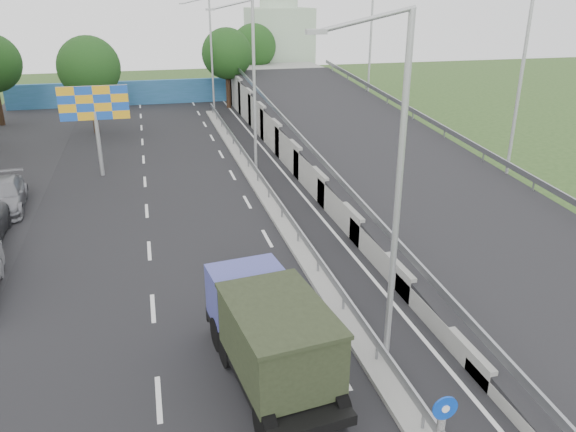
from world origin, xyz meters
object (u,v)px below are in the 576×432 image
object	(u,v)px
parked_car_d	(3,196)
billboard	(94,108)
lamp_post_near	(393,183)
lamp_post_mid	(251,80)
church	(279,41)
dump_truck	(269,332)
lamp_post_far	(209,49)
sign_bollard	(442,424)

from	to	relation	value
parked_car_d	billboard	bearing A→B (deg)	41.23
lamp_post_near	lamp_post_mid	size ratio (longest dim) A/B	1.00
lamp_post_near	parked_car_d	size ratio (longest dim) A/B	1.91
lamp_post_mid	billboard	world-z (taller)	lamp_post_mid
lamp_post_near	church	distance (m)	54.90
lamp_post_mid	dump_truck	world-z (taller)	lamp_post_mid
lamp_post_mid	parked_car_d	bearing A→B (deg)	-168.24
lamp_post_far	lamp_post_mid	bearing A→B (deg)	-90.00
sign_bollard	lamp_post_near	distance (m)	6.12
dump_truck	parked_car_d	world-z (taller)	dump_truck
sign_bollard	lamp_post_far	bearing A→B (deg)	89.86
church	dump_truck	distance (m)	55.49
lamp_post_near	lamp_post_mid	world-z (taller)	same
dump_truck	parked_car_d	bearing A→B (deg)	114.55
lamp_post_far	sign_bollard	bearing A→B (deg)	-90.14
lamp_post_far	dump_truck	xyz separation A→B (m)	(-3.38, -39.75, -4.26)
lamp_post_near	parked_car_d	distance (m)	22.56
sign_bollard	dump_truck	bearing A→B (deg)	128.77
lamp_post_near	dump_truck	world-z (taller)	lamp_post_near
billboard	lamp_post_near	bearing A→B (deg)	-67.51
sign_bollard	lamp_post_mid	bearing A→B (deg)	89.74
church	lamp_post_far	bearing A→B (deg)	-125.24
lamp_post_mid	dump_truck	bearing A→B (deg)	-99.71
billboard	parked_car_d	bearing A→B (deg)	-133.82
lamp_post_far	billboard	distance (m)	20.24
lamp_post_mid	lamp_post_near	bearing A→B (deg)	-90.00
lamp_post_near	dump_truck	distance (m)	5.45
lamp_post_far	billboard	xyz separation A→B (m)	(-9.11, -18.00, -1.62)
sign_bollard	lamp_post_far	world-z (taller)	lamp_post_far
lamp_post_near	dump_truck	xyz separation A→B (m)	(-3.38, 0.25, -4.26)
church	billboard	world-z (taller)	church
lamp_post_near	church	xyz separation A→B (m)	(9.89, 54.00, -0.50)
lamp_post_far	church	size ratio (longest dim) A/B	0.73
dump_truck	sign_bollard	bearing A→B (deg)	-58.32
lamp_post_far	parked_car_d	world-z (taller)	lamp_post_far
lamp_post_near	billboard	distance (m)	23.87
sign_bollard	parked_car_d	xyz separation A→B (m)	(-13.67, 20.96, -0.27)
church	billboard	xyz separation A→B (m)	(-19.00, -32.00, -1.12)
dump_truck	lamp_post_mid	bearing A→B (deg)	73.20
sign_bollard	billboard	xyz separation A→B (m)	(-9.00, 25.83, 3.15)
sign_bollard	lamp_post_mid	size ratio (longest dim) A/B	0.17
lamp_post_near	lamp_post_far	xyz separation A→B (m)	(0.00, 40.00, 0.00)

